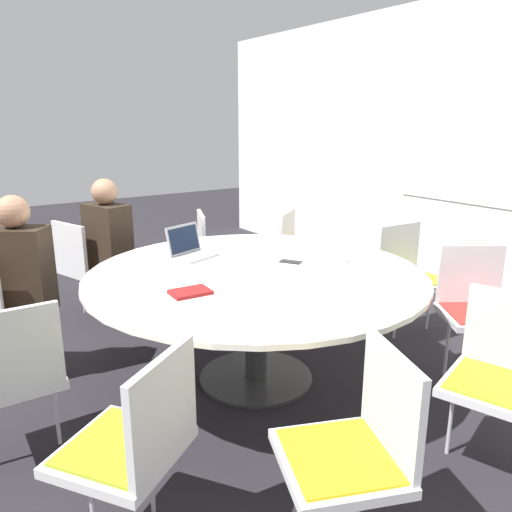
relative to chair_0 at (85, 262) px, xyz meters
The scene contains 18 objects.
ground_plane 1.79m from the chair_0, 20.03° to the left, with size 16.00×16.00×0.00m, color black.
wall_back 3.58m from the chair_0, 62.38° to the left, with size 8.00×0.07×2.70m.
conference_table 1.72m from the chair_0, 20.03° to the left, with size 2.08×2.08×0.73m.
chair_0 is the anchor object (origin of this frame).
chair_2 1.85m from the chair_0, 26.62° to the right, with size 0.43×0.45×0.85m.
chair_3 2.52m from the chair_0, 12.48° to the right, with size 0.59×0.60×0.85m.
chair_4 2.94m from the chair_0, ahead, with size 0.57×0.56×0.85m.
chair_5 3.13m from the chair_0, 19.94° to the left, with size 0.54×0.53×0.85m.
chair_6 2.96m from the chair_0, 37.13° to the left, with size 0.60×0.60×0.85m.
chair_7 2.60m from the chair_0, 50.30° to the left, with size 0.46×0.47×0.85m.
chair_8 1.84m from the chair_0, 66.84° to the left, with size 0.60×0.60×0.85m.
chair_9 1.11m from the chair_0, 75.26° to the left, with size 0.57×0.56×0.85m.
person_0 0.32m from the chair_0, 36.74° to the left, with size 0.41×0.33×1.20m.
person_1 0.96m from the chair_0, 39.13° to the right, with size 0.39×0.42×1.20m.
laptop 1.18m from the chair_0, 21.16° to the left, with size 0.30×0.34×0.21m.
spiral_notebook 1.76m from the chair_0, ahead, with size 0.16×0.22×0.02m.
coffee_cup 2.13m from the chair_0, 33.10° to the left, with size 0.07×0.07×0.08m.
cell_phone 1.82m from the chair_0, 29.58° to the left, with size 0.16×0.13×0.01m.
Camera 1 is at (2.41, -1.68, 1.64)m, focal length 35.00 mm.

